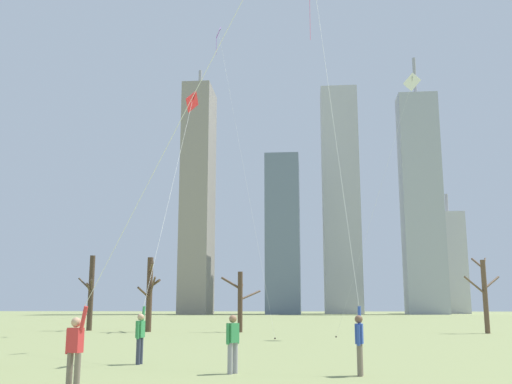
{
  "coord_description": "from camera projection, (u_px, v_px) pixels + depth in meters",
  "views": [
    {
      "loc": [
        1.37,
        -9.72,
        1.87
      ],
      "look_at": [
        0.0,
        6.0,
        4.93
      ],
      "focal_mm": 41.31,
      "sensor_mm": 36.0,
      "label": 1
    }
  ],
  "objects": [
    {
      "name": "bare_tree_right_of_center",
      "position": [
        485.0,
        292.0,
        41.2
      ],
      "size": [
        2.98,
        2.61,
        5.35
      ],
      "color": "brown",
      "rests_on": "ground"
    },
    {
      "name": "skyline_slender_spire",
      "position": [
        421.0,
        201.0,
        136.79
      ],
      "size": [
        9.05,
        6.25,
        61.31
      ],
      "color": "#9EA3AD",
      "rests_on": "ground"
    },
    {
      "name": "bystander_watching_nearby",
      "position": [
        233.0,
        341.0,
        16.64
      ],
      "size": [
        0.36,
        0.44,
        1.62
      ],
      "color": "gray",
      "rests_on": "ground"
    },
    {
      "name": "bare_tree_center",
      "position": [
        150.0,
        292.0,
        43.58
      ],
      "size": [
        1.73,
        3.8,
        5.45
      ],
      "color": "#4C3828",
      "rests_on": "ground"
    },
    {
      "name": "skyline_wide_slab",
      "position": [
        198.0,
        198.0,
        139.23
      ],
      "size": [
        6.57,
        11.77,
        58.99
      ],
      "color": "gray",
      "rests_on": "ground"
    },
    {
      "name": "kite_flyer_midfield_left_pink",
      "position": [
        347.0,
        243.0,
        17.73
      ],
      "size": [
        1.26,
        6.0,
        15.24
      ],
      "color": "#726656",
      "rests_on": "ground"
    },
    {
      "name": "skyline_squat_block",
      "position": [
        283.0,
        234.0,
        136.23
      ],
      "size": [
        7.77,
        11.02,
        36.35
      ],
      "color": "slate",
      "rests_on": "ground"
    },
    {
      "name": "skyline_mid_tower_right",
      "position": [
        341.0,
        199.0,
        147.4
      ],
      "size": [
        9.05,
        8.96,
        56.6
      ],
      "color": "#B2B2B7",
      "rests_on": "ground"
    },
    {
      "name": "distant_kite_drifting_left_white",
      "position": [
        407.0,
        99.0,
        37.87
      ],
      "size": [
        5.88,
        0.5,
        16.67
      ],
      "color": "white",
      "rests_on": "ground"
    },
    {
      "name": "bare_tree_far_right_edge",
      "position": [
        91.0,
        292.0,
        45.92
      ],
      "size": [
        1.74,
        1.85,
        5.78
      ],
      "color": "#423326",
      "rests_on": "ground"
    },
    {
      "name": "skyline_tall_tower",
      "position": [
        450.0,
        263.0,
        148.61
      ],
      "size": [
        5.84,
        11.62,
        30.29
      ],
      "color": "#B2B2B7",
      "rests_on": "ground"
    },
    {
      "name": "kite_flyer_foreground_left_red",
      "position": [
        151.0,
        287.0,
        20.59
      ],
      "size": [
        0.58,
        7.22,
        11.82
      ],
      "color": "#33384C",
      "rests_on": "ground"
    },
    {
      "name": "kite_flyer_midfield_right_yellow",
      "position": [
        158.0,
        183.0,
        12.08
      ],
      "size": [
        9.3,
        6.74,
        15.16
      ],
      "color": "#726656",
      "rests_on": "ground"
    },
    {
      "name": "bare_tree_left_of_center",
      "position": [
        240.0,
        299.0,
        43.02
      ],
      "size": [
        2.86,
        1.77,
        4.35
      ],
      "color": "#4C3828",
      "rests_on": "ground"
    },
    {
      "name": "distant_kite_high_overhead_purple",
      "position": [
        223.0,
        55.0,
        42.88
      ],
      "size": [
        4.6,
        6.23,
        22.41
      ],
      "color": "purple",
      "rests_on": "ground"
    }
  ]
}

